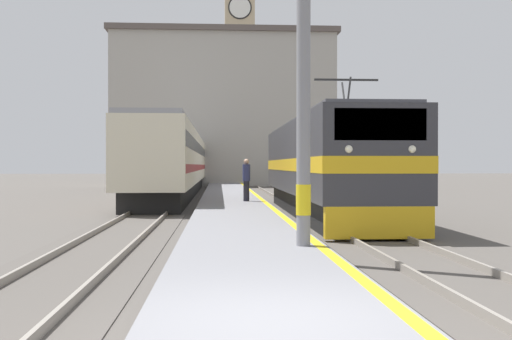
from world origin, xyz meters
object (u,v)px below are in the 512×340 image
Objects in this scene: locomotive_train at (324,166)px; passenger_train at (181,162)px; clock_tower at (239,67)px; person_on_platform at (246,179)px; catenary_mast at (308,54)px.

locomotive_train is 21.14m from passenger_train.
clock_tower is (-1.61, 46.97, 11.47)m from locomotive_train.
locomotive_train reaches higher than passenger_train.
passenger_train is 1.61× the size of clock_tower.
locomotive_train is 0.64× the size of clock_tower.
person_on_platform is 45.10m from clock_tower.
clock_tower is at bearing 79.29° from passenger_train.
person_on_platform is (-2.80, 3.51, -0.55)m from locomotive_train.
clock_tower reaches higher than passenger_train.
locomotive_train is at bearing 78.35° from catenary_mast.
catenary_mast is at bearing -101.65° from locomotive_train.
catenary_mast reaches higher than locomotive_train.
passenger_train is at bearing 98.15° from catenary_mast.
clock_tower is at bearing 91.96° from locomotive_train.
person_on_platform is (-0.54, 14.48, -2.77)m from catenary_mast.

